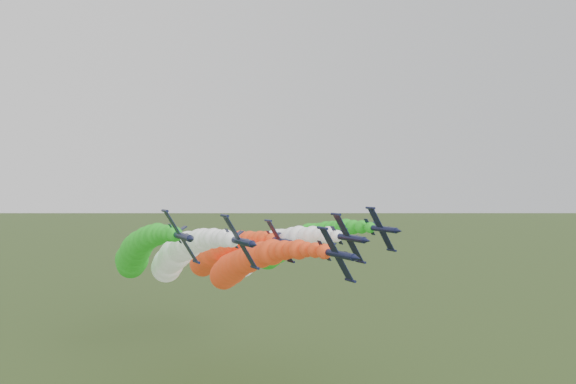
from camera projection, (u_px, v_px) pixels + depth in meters
name	position (u px, v px, depth m)	size (l,w,h in m)	color
jet_lead	(240.00, 265.00, 133.72)	(12.62, 74.26, 21.76)	#111534
jet_inner_left	(177.00, 256.00, 134.47)	(12.87, 74.51, 22.01)	#111534
jet_inner_right	(255.00, 253.00, 143.80)	(12.97, 74.61, 22.12)	#111534
jet_outer_left	(136.00, 253.00, 137.19)	(12.76, 74.40, 21.91)	#111534
jet_outer_right	(285.00, 246.00, 158.12)	(13.02, 74.66, 22.17)	#111534
jet_trail	(215.00, 254.00, 160.09)	(12.97, 74.61, 22.12)	#111534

